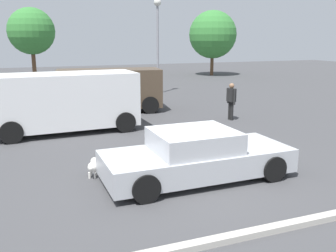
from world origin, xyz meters
The scene contains 10 objects.
ground_plane centered at (0.00, 0.00, 0.00)m, with size 80.00×80.00×0.00m, color #424244.
sedan_foreground centered at (0.10, -0.04, 0.58)m, with size 4.70×2.01×1.24m.
dog centered at (-2.27, 1.03, 0.28)m, with size 0.36×0.58×0.44m.
van_white centered at (-2.32, 6.07, 1.17)m, with size 5.18×2.33×2.17m.
suv_dark centered at (0.00, 9.32, 1.09)m, with size 4.97×2.60×2.00m.
pedestrian centered at (4.42, 5.63, 0.93)m, with size 0.25×0.57×1.57m.
parking_curb centered at (0.00, -2.95, 0.06)m, with size 6.89×0.20×0.12m, color #B7B2A8.
light_post_near centered at (4.15, 14.13, 3.95)m, with size 0.44×0.44×5.72m.
tree_back_left centered at (-2.94, 20.76, 3.88)m, with size 3.26×3.26×5.53m.
tree_back_center centered at (12.86, 23.45, 3.73)m, with size 4.36×4.36×5.91m.
Camera 1 is at (-3.73, -7.99, 3.42)m, focal length 39.89 mm.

